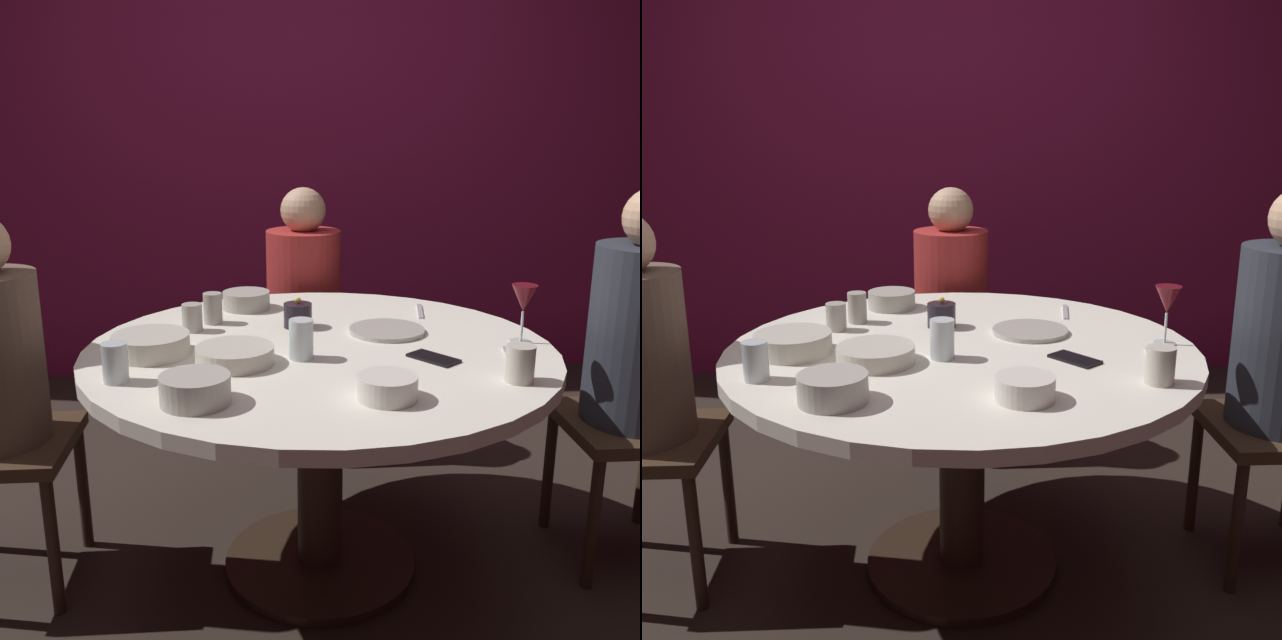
{
  "view_description": "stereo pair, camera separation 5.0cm",
  "coord_description": "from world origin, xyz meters",
  "views": [
    {
      "loc": [
        -0.15,
        -1.96,
        1.36
      ],
      "look_at": [
        0.0,
        0.0,
        0.81
      ],
      "focal_mm": 39.75,
      "sensor_mm": 36.0,
      "label": 1
    },
    {
      "loc": [
        -0.1,
        -1.97,
        1.36
      ],
      "look_at": [
        0.0,
        0.0,
        0.81
      ],
      "focal_mm": 39.75,
      "sensor_mm": 36.0,
      "label": 2
    }
  ],
  "objects": [
    {
      "name": "cup_by_left_diner",
      "position": [
        0.48,
        -0.33,
        0.78
      ],
      "size": [
        0.07,
        0.07,
        0.1
      ],
      "primitive_type": "cylinder",
      "color": "beige",
      "rests_on": "dining_table"
    },
    {
      "name": "cup_far_edge",
      "position": [
        -0.53,
        -0.25,
        0.78
      ],
      "size": [
        0.07,
        0.07,
        0.1
      ],
      "primitive_type": "cylinder",
      "color": "silver",
      "rests_on": "dining_table"
    },
    {
      "name": "wine_glass",
      "position": [
        0.6,
        -0.01,
        0.86
      ],
      "size": [
        0.08,
        0.08,
        0.18
      ],
      "color": "silver",
      "rests_on": "dining_table"
    },
    {
      "name": "ground_plane",
      "position": [
        0.0,
        0.0,
        0.0
      ],
      "size": [
        8.0,
        8.0,
        0.0
      ],
      "primitive_type": "plane",
      "color": "#2D231E"
    },
    {
      "name": "cup_center_front",
      "position": [
        -0.33,
        0.28,
        0.78
      ],
      "size": [
        0.06,
        0.06,
        0.1
      ],
      "primitive_type": "cylinder",
      "color": "#B2ADA3",
      "rests_on": "dining_table"
    },
    {
      "name": "bowl_salad_center",
      "position": [
        -0.48,
        -0.04,
        0.76
      ],
      "size": [
        0.22,
        0.22,
        0.06
      ],
      "primitive_type": "cylinder",
      "color": "beige",
      "rests_on": "dining_table"
    },
    {
      "name": "back_wall",
      "position": [
        0.0,
        1.9,
        1.3
      ],
      "size": [
        6.0,
        0.1,
        2.6
      ],
      "primitive_type": "cube",
      "color": "maroon",
      "rests_on": "ground"
    },
    {
      "name": "seated_diner_back",
      "position": [
        0.0,
        0.92,
        0.69
      ],
      "size": [
        0.4,
        0.4,
        1.11
      ],
      "rotation": [
        0.0,
        0.0,
        4.71
      ],
      "color": "#3F2D1E",
      "rests_on": "ground"
    },
    {
      "name": "cup_by_right_diner",
      "position": [
        -0.39,
        0.19,
        0.78
      ],
      "size": [
        0.06,
        0.06,
        0.09
      ],
      "primitive_type": "cylinder",
      "color": "#B2ADA3",
      "rests_on": "dining_table"
    },
    {
      "name": "cell_phone",
      "position": [
        0.3,
        -0.14,
        0.74
      ],
      "size": [
        0.14,
        0.15,
        0.01
      ],
      "primitive_type": "cube",
      "rotation": [
        0.0,
        0.0,
        0.69
      ],
      "color": "black",
      "rests_on": "dining_table"
    },
    {
      "name": "fork_near_plate",
      "position": [
        0.52,
        -0.14,
        0.73
      ],
      "size": [
        0.05,
        0.18,
        0.01
      ],
      "primitive_type": "cube",
      "rotation": [
        0.0,
        0.0,
        -0.19
      ],
      "color": "#B7B7BC",
      "rests_on": "dining_table"
    },
    {
      "name": "bowl_small_white",
      "position": [
        -0.32,
        -0.41,
        0.77
      ],
      "size": [
        0.17,
        0.17,
        0.07
      ],
      "primitive_type": "cylinder",
      "color": "#B2ADA3",
      "rests_on": "dining_table"
    },
    {
      "name": "bowl_sauce_side",
      "position": [
        -0.23,
        0.46,
        0.76
      ],
      "size": [
        0.16,
        0.16,
        0.06
      ],
      "primitive_type": "cylinder",
      "color": "#B2ADA3",
      "rests_on": "dining_table"
    },
    {
      "name": "cup_near_candle",
      "position": [
        -0.06,
        -0.11,
        0.79
      ],
      "size": [
        0.07,
        0.07,
        0.11
      ],
      "primitive_type": "cylinder",
      "color": "silver",
      "rests_on": "dining_table"
    },
    {
      "name": "dinner_plate",
      "position": [
        0.22,
        0.13,
        0.74
      ],
      "size": [
        0.24,
        0.24,
        0.01
      ],
      "primitive_type": "cylinder",
      "color": "#B2ADA3",
      "rests_on": "dining_table"
    },
    {
      "name": "knife_near_plate",
      "position": [
        0.37,
        0.36,
        0.73
      ],
      "size": [
        0.05,
        0.18,
        0.01
      ],
      "primitive_type": "cube",
      "rotation": [
        0.0,
        0.0,
        -0.17
      ],
      "color": "#B7B7BC",
      "rests_on": "dining_table"
    },
    {
      "name": "bowl_rice_portion",
      "position": [
        -0.24,
        -0.14,
        0.76
      ],
      "size": [
        0.21,
        0.21,
        0.05
      ],
      "primitive_type": "cylinder",
      "color": "beige",
      "rests_on": "dining_table"
    },
    {
      "name": "candle_holder",
      "position": [
        -0.06,
        0.21,
        0.77
      ],
      "size": [
        0.09,
        0.09,
        0.1
      ],
      "color": "black",
      "rests_on": "dining_table"
    },
    {
      "name": "dining_table",
      "position": [
        0.0,
        0.0,
        0.59
      ],
      "size": [
        1.37,
        1.37,
        0.73
      ],
      "color": "silver",
      "rests_on": "ground"
    },
    {
      "name": "bowl_serving_large",
      "position": [
        0.13,
        -0.42,
        0.76
      ],
      "size": [
        0.14,
        0.14,
        0.06
      ],
      "primitive_type": "cylinder",
      "color": "silver",
      "rests_on": "dining_table"
    }
  ]
}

